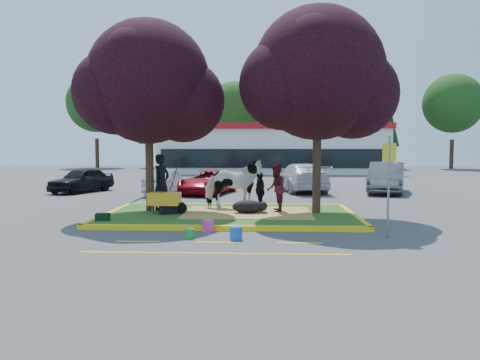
{
  "coord_description": "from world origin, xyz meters",
  "views": [
    {
      "loc": [
        1.04,
        -15.52,
        2.33
      ],
      "look_at": [
        0.31,
        0.5,
        1.21
      ],
      "focal_mm": 35.0,
      "sensor_mm": 36.0,
      "label": 1
    }
  ],
  "objects_px": {
    "calf": "(248,207)",
    "car_black": "(82,180)",
    "bucket_pink": "(208,226)",
    "bucket_blue": "(236,233)",
    "cow": "(233,184)",
    "bucket_green": "(190,234)",
    "wheelbarrow": "(165,199)",
    "car_silver": "(164,182)",
    "handler": "(162,182)",
    "sign_post": "(389,175)"
  },
  "relations": [
    {
      "from": "handler",
      "to": "car_silver",
      "type": "xyz_separation_m",
      "value": [
        -1.39,
        6.91,
        -0.5
      ]
    },
    {
      "from": "cow",
      "to": "bucket_pink",
      "type": "xyz_separation_m",
      "value": [
        -0.47,
        -3.69,
        -0.87
      ]
    },
    {
      "from": "cow",
      "to": "bucket_green",
      "type": "relative_size",
      "value": 8.04
    },
    {
      "from": "car_black",
      "to": "car_silver",
      "type": "xyz_separation_m",
      "value": [
        4.47,
        -0.77,
        -0.02
      ]
    },
    {
      "from": "cow",
      "to": "car_black",
      "type": "relative_size",
      "value": 0.56
    },
    {
      "from": "bucket_blue",
      "to": "car_silver",
      "type": "relative_size",
      "value": 0.09
    },
    {
      "from": "cow",
      "to": "bucket_pink",
      "type": "relative_size",
      "value": 6.4
    },
    {
      "from": "wheelbarrow",
      "to": "car_black",
      "type": "xyz_separation_m",
      "value": [
        -6.16,
        8.64,
        0.01
      ]
    },
    {
      "from": "bucket_blue",
      "to": "car_black",
      "type": "distance_m",
      "value": 15.02
    },
    {
      "from": "car_silver",
      "to": "handler",
      "type": "bearing_deg",
      "value": 101.17
    },
    {
      "from": "handler",
      "to": "car_silver",
      "type": "height_order",
      "value": "handler"
    },
    {
      "from": "calf",
      "to": "car_black",
      "type": "height_order",
      "value": "car_black"
    },
    {
      "from": "cow",
      "to": "handler",
      "type": "bearing_deg",
      "value": 101.29
    },
    {
      "from": "cow",
      "to": "car_silver",
      "type": "height_order",
      "value": "cow"
    },
    {
      "from": "cow",
      "to": "wheelbarrow",
      "type": "relative_size",
      "value": 1.14
    },
    {
      "from": "wheelbarrow",
      "to": "car_black",
      "type": "relative_size",
      "value": 0.49
    },
    {
      "from": "handler",
      "to": "bucket_pink",
      "type": "relative_size",
      "value": 5.93
    },
    {
      "from": "car_black",
      "to": "calf",
      "type": "bearing_deg",
      "value": -22.0
    },
    {
      "from": "wheelbarrow",
      "to": "bucket_pink",
      "type": "relative_size",
      "value": 5.64
    },
    {
      "from": "calf",
      "to": "bucket_blue",
      "type": "height_order",
      "value": "calf"
    },
    {
      "from": "wheelbarrow",
      "to": "bucket_green",
      "type": "relative_size",
      "value": 7.08
    },
    {
      "from": "calf",
      "to": "bucket_pink",
      "type": "distance_m",
      "value": 2.84
    },
    {
      "from": "bucket_pink",
      "to": "car_black",
      "type": "height_order",
      "value": "car_black"
    },
    {
      "from": "calf",
      "to": "car_black",
      "type": "distance_m",
      "value": 12.3
    },
    {
      "from": "wheelbarrow",
      "to": "bucket_pink",
      "type": "xyz_separation_m",
      "value": [
        1.72,
        -2.5,
        -0.46
      ]
    },
    {
      "from": "bucket_green",
      "to": "car_silver",
      "type": "height_order",
      "value": "car_silver"
    },
    {
      "from": "cow",
      "to": "wheelbarrow",
      "type": "bearing_deg",
      "value": 124.37
    },
    {
      "from": "sign_post",
      "to": "bucket_pink",
      "type": "bearing_deg",
      "value": 157.98
    },
    {
      "from": "bucket_green",
      "to": "bucket_blue",
      "type": "xyz_separation_m",
      "value": [
        1.2,
        -0.15,
        0.04
      ]
    },
    {
      "from": "cow",
      "to": "handler",
      "type": "relative_size",
      "value": 1.08
    },
    {
      "from": "sign_post",
      "to": "bucket_green",
      "type": "relative_size",
      "value": 10.06
    },
    {
      "from": "car_black",
      "to": "bucket_blue",
      "type": "bearing_deg",
      "value": -32.89
    },
    {
      "from": "car_silver",
      "to": "cow",
      "type": "bearing_deg",
      "value": 120.0
    },
    {
      "from": "bucket_blue",
      "to": "car_black",
      "type": "xyz_separation_m",
      "value": [
        -8.71,
        12.23,
        0.47
      ]
    },
    {
      "from": "bucket_pink",
      "to": "car_silver",
      "type": "relative_size",
      "value": 0.09
    },
    {
      "from": "wheelbarrow",
      "to": "bucket_blue",
      "type": "xyz_separation_m",
      "value": [
        2.55,
        -3.6,
        -0.46
      ]
    },
    {
      "from": "bucket_pink",
      "to": "car_black",
      "type": "relative_size",
      "value": 0.09
    },
    {
      "from": "car_silver",
      "to": "car_black",
      "type": "bearing_deg",
      "value": -9.99
    },
    {
      "from": "calf",
      "to": "sign_post",
      "type": "bearing_deg",
      "value": -59.38
    },
    {
      "from": "bucket_pink",
      "to": "bucket_blue",
      "type": "height_order",
      "value": "bucket_blue"
    },
    {
      "from": "bucket_blue",
      "to": "car_black",
      "type": "height_order",
      "value": "car_black"
    },
    {
      "from": "bucket_pink",
      "to": "car_black",
      "type": "distance_m",
      "value": 13.65
    },
    {
      "from": "wheelbarrow",
      "to": "sign_post",
      "type": "bearing_deg",
      "value": -23.61
    },
    {
      "from": "sign_post",
      "to": "bucket_blue",
      "type": "bearing_deg",
      "value": 172.43
    },
    {
      "from": "wheelbarrow",
      "to": "car_black",
      "type": "height_order",
      "value": "car_black"
    },
    {
      "from": "wheelbarrow",
      "to": "sign_post",
      "type": "height_order",
      "value": "sign_post"
    },
    {
      "from": "bucket_green",
      "to": "cow",
      "type": "bearing_deg",
      "value": 79.78
    },
    {
      "from": "calf",
      "to": "sign_post",
      "type": "height_order",
      "value": "sign_post"
    },
    {
      "from": "calf",
      "to": "bucket_pink",
      "type": "relative_size",
      "value": 3.14
    },
    {
      "from": "car_silver",
      "to": "bucket_pink",
      "type": "bearing_deg",
      "value": 108.05
    }
  ]
}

